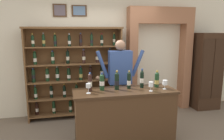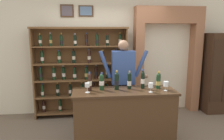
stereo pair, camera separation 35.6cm
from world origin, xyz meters
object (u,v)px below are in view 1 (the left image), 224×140
object	(u,v)px
tasting_counter	(124,117)
tasting_bottle_riserva	(129,80)
tasting_bottle_super_tuscan	(142,79)
wine_glass_center	(165,83)
wine_shelf	(75,71)
tasting_bottle_vin_santo	(90,82)
wine_glass_left	(151,85)
tasting_bottle_bianco	(157,80)
shopkeeper	(120,74)
tasting_bottle_brunello	(102,82)
side_cabinet	(207,71)
wine_glass_right	(88,86)
tasting_bottle_rosso	(117,81)

from	to	relation	value
tasting_counter	tasting_bottle_riserva	xyz separation A→B (m)	(0.10, 0.09, 0.63)
tasting_bottle_super_tuscan	wine_glass_center	size ratio (longest dim) A/B	2.14
wine_shelf	wine_glass_center	distance (m)	2.04
tasting_bottle_riserva	tasting_bottle_super_tuscan	world-z (taller)	tasting_bottle_super_tuscan
tasting_bottle_vin_santo	wine_glass_left	bearing A→B (deg)	-12.43
tasting_bottle_bianco	wine_glass_center	distance (m)	0.17
wine_glass_center	tasting_counter	bearing A→B (deg)	173.29
tasting_bottle_super_tuscan	tasting_bottle_bianco	bearing A→B (deg)	-6.20
shopkeeper	tasting_bottle_brunello	size ratio (longest dim) A/B	5.91
tasting_bottle_super_tuscan	wine_glass_center	distance (m)	0.39
wine_glass_left	wine_glass_center	world-z (taller)	same
tasting_bottle_riserva	tasting_bottle_vin_santo	bearing A→B (deg)	-178.33
tasting_bottle_vin_santo	tasting_bottle_brunello	bearing A→B (deg)	3.15
side_cabinet	wine_glass_center	world-z (taller)	side_cabinet
tasting_bottle_brunello	wine_glass_right	world-z (taller)	tasting_bottle_brunello
shopkeeper	tasting_bottle_super_tuscan	xyz separation A→B (m)	(0.26, -0.54, 0.02)
tasting_counter	wine_glass_center	bearing A→B (deg)	-6.71
tasting_bottle_bianco	side_cabinet	bearing A→B (deg)	32.40
wine_shelf	tasting_counter	size ratio (longest dim) A/B	1.22
tasting_bottle_brunello	tasting_bottle_super_tuscan	xyz separation A→B (m)	(0.71, 0.02, 0.01)
wine_shelf	tasting_bottle_rosso	distance (m)	1.45
wine_shelf	wine_glass_left	size ratio (longest dim) A/B	13.35
tasting_counter	wine_shelf	bearing A→B (deg)	119.06
tasting_bottle_vin_santo	side_cabinet	bearing A→B (deg)	21.20
wine_glass_right	wine_glass_center	bearing A→B (deg)	-1.39
side_cabinet	tasting_counter	xyz separation A→B (m)	(-2.45, -1.25, -0.46)
tasting_bottle_rosso	wine_glass_center	distance (m)	0.82
tasting_bottle_rosso	tasting_bottle_bianco	xyz separation A→B (m)	(0.72, -0.00, -0.02)
wine_shelf	tasting_bottle_brunello	world-z (taller)	wine_shelf
tasting_bottle_vin_santo	tasting_bottle_bianco	size ratio (longest dim) A/B	1.05
shopkeeper	wine_glass_center	world-z (taller)	shopkeeper
tasting_counter	wine_glass_center	world-z (taller)	wine_glass_center
tasting_bottle_riserva	tasting_bottle_bianco	distance (m)	0.50
tasting_bottle_super_tuscan	wine_glass_center	bearing A→B (deg)	-27.49
tasting_counter	shopkeeper	world-z (taller)	shopkeeper
shopkeeper	tasting_bottle_rosso	bearing A→B (deg)	-109.47
side_cabinet	wine_glass_left	world-z (taller)	side_cabinet
wine_glass_center	wine_glass_right	bearing A→B (deg)	178.61
tasting_bottle_bianco	wine_glass_center	world-z (taller)	tasting_bottle_bianco
tasting_bottle_vin_santo	tasting_bottle_riserva	xyz separation A→B (m)	(0.67, 0.02, -0.01)
tasting_bottle_brunello	tasting_bottle_bianco	bearing A→B (deg)	-0.72
tasting_bottle_vin_santo	tasting_bottle_rosso	distance (m)	0.45
shopkeeper	tasting_bottle_brunello	bearing A→B (deg)	-128.98
wine_glass_center	shopkeeper	bearing A→B (deg)	129.78
tasting_bottle_brunello	wine_glass_center	size ratio (longest dim) A/B	1.89
shopkeeper	wine_glass_left	size ratio (longest dim) A/B	11.27
tasting_bottle_super_tuscan	side_cabinet	bearing A→B (deg)	28.42
side_cabinet	wine_glass_center	xyz separation A→B (m)	(-1.77, -1.33, 0.13)
wine_glass_right	wine_glass_center	xyz separation A→B (m)	(1.30, -0.03, -0.01)
tasting_bottle_super_tuscan	wine_glass_center	world-z (taller)	tasting_bottle_super_tuscan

